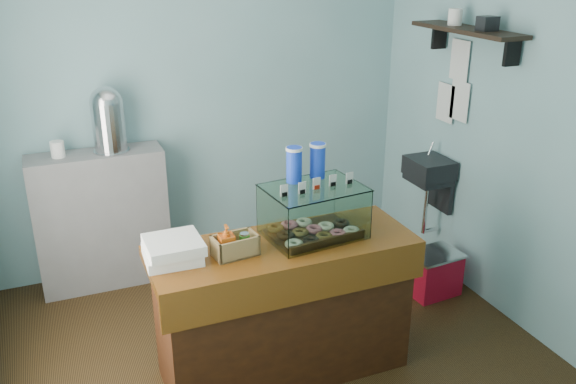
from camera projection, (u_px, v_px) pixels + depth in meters
name	position (u px, v px, depth m)	size (l,w,h in m)	color
ground	(270.00, 346.00, 4.16)	(3.50, 3.50, 0.00)	black
room_shell	(270.00, 100.00, 3.54)	(3.54, 3.04, 2.82)	#75A5AC
counter	(284.00, 308.00, 3.77)	(1.60, 0.60, 0.90)	#431F0C
back_shelf	(102.00, 220.00, 4.77)	(1.00, 0.32, 1.10)	gray
display_case	(311.00, 207.00, 3.68)	(0.61, 0.48, 0.53)	#341E0F
condiment_crate	(233.00, 244.00, 3.45)	(0.27, 0.18, 0.20)	#A18350
pastry_boxes	(173.00, 250.00, 3.41)	(0.32, 0.32, 0.12)	white
coffee_urn	(108.00, 118.00, 4.51)	(0.27, 0.27, 0.50)	silver
red_cooler	(433.00, 273.00, 4.75)	(0.42, 0.33, 0.35)	red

